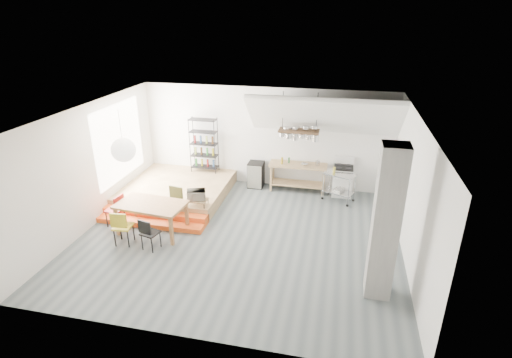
% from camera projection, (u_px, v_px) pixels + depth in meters
% --- Properties ---
extents(floor, '(8.00, 8.00, 0.00)m').
position_uv_depth(floor, '(239.00, 237.00, 10.22)').
color(floor, '#50595C').
rests_on(floor, ground).
extents(wall_back, '(8.00, 0.04, 3.20)m').
position_uv_depth(wall_back, '(266.00, 138.00, 12.74)').
color(wall_back, silver).
rests_on(wall_back, ground).
extents(wall_left, '(0.04, 7.00, 3.20)m').
position_uv_depth(wall_left, '(90.00, 167.00, 10.39)').
color(wall_left, silver).
rests_on(wall_left, ground).
extents(wall_right, '(0.04, 7.00, 3.20)m').
position_uv_depth(wall_right, '(413.00, 195.00, 8.81)').
color(wall_right, silver).
rests_on(wall_right, ground).
extents(ceiling, '(8.00, 7.00, 0.02)m').
position_uv_depth(ceiling, '(237.00, 114.00, 8.97)').
color(ceiling, white).
rests_on(ceiling, wall_back).
extents(slope_ceiling, '(4.40, 1.44, 1.32)m').
position_uv_depth(slope_ceiling, '(324.00, 116.00, 11.48)').
color(slope_ceiling, white).
rests_on(slope_ceiling, wall_back).
extents(window_pane, '(0.02, 2.50, 2.20)m').
position_uv_depth(window_pane, '(119.00, 142.00, 11.65)').
color(window_pane, white).
rests_on(window_pane, wall_left).
extents(platform, '(3.00, 3.00, 0.40)m').
position_uv_depth(platform, '(178.00, 189.00, 12.44)').
color(platform, olive).
rests_on(platform, ground).
extents(step_lower, '(3.00, 0.35, 0.13)m').
position_uv_depth(step_lower, '(150.00, 223.00, 10.74)').
color(step_lower, '#ED571B').
rests_on(step_lower, ground).
extents(step_upper, '(3.00, 0.35, 0.27)m').
position_uv_depth(step_upper, '(155.00, 215.00, 11.02)').
color(step_upper, '#ED571B').
rests_on(step_upper, ground).
extents(concrete_column, '(0.50, 0.50, 3.20)m').
position_uv_depth(concrete_column, '(386.00, 224.00, 7.60)').
color(concrete_column, gray).
rests_on(concrete_column, ground).
extents(kitchen_counter, '(1.80, 0.60, 0.91)m').
position_uv_depth(kitchen_counter, '(298.00, 173.00, 12.59)').
color(kitchen_counter, olive).
rests_on(kitchen_counter, ground).
extents(stove, '(0.60, 0.60, 1.18)m').
position_uv_depth(stove, '(343.00, 180.00, 12.38)').
color(stove, white).
rests_on(stove, ground).
extents(pot_rack, '(1.20, 0.50, 1.43)m').
position_uv_depth(pot_rack, '(300.00, 133.00, 11.86)').
color(pot_rack, '#3C2918').
rests_on(pot_rack, ceiling).
extents(wire_shelving, '(0.88, 0.38, 1.80)m').
position_uv_depth(wire_shelving, '(204.00, 144.00, 12.97)').
color(wire_shelving, black).
rests_on(wire_shelving, platform).
extents(microwave_shelf, '(0.60, 0.40, 0.16)m').
position_uv_depth(microwave_shelf, '(197.00, 200.00, 10.96)').
color(microwave_shelf, olive).
rests_on(microwave_shelf, platform).
extents(paper_lantern, '(0.60, 0.60, 0.60)m').
position_uv_depth(paper_lantern, '(123.00, 150.00, 9.77)').
color(paper_lantern, white).
rests_on(paper_lantern, ceiling).
extents(dining_table, '(1.82, 1.14, 0.82)m').
position_uv_depth(dining_table, '(151.00, 207.00, 10.17)').
color(dining_table, '#976437').
rests_on(dining_table, ground).
extents(chair_mustard, '(0.46, 0.46, 0.93)m').
position_uv_depth(chair_mustard, '(121.00, 225.00, 9.67)').
color(chair_mustard, gold).
rests_on(chair_mustard, ground).
extents(chair_black, '(0.47, 0.47, 0.84)m').
position_uv_depth(chair_black, '(148.00, 232.00, 9.49)').
color(chair_black, black).
rests_on(chair_black, ground).
extents(chair_olive, '(0.50, 0.50, 0.94)m').
position_uv_depth(chair_olive, '(174.00, 201.00, 10.86)').
color(chair_olive, brown).
rests_on(chair_olive, ground).
extents(chair_red, '(0.46, 0.46, 0.90)m').
position_uv_depth(chair_red, '(117.00, 208.00, 10.55)').
color(chair_red, red).
rests_on(chair_red, ground).
extents(rolling_cart, '(1.01, 0.81, 0.89)m').
position_uv_depth(rolling_cart, '(339.00, 183.00, 11.95)').
color(rolling_cart, silver).
rests_on(rolling_cart, ground).
extents(mini_fridge, '(0.49, 0.49, 0.83)m').
position_uv_depth(mini_fridge, '(256.00, 175.00, 12.99)').
color(mini_fridge, black).
rests_on(mini_fridge, ground).
extents(microwave, '(0.57, 0.47, 0.27)m').
position_uv_depth(microwave, '(196.00, 195.00, 10.90)').
color(microwave, beige).
rests_on(microwave, microwave_shelf).
extents(bowl, '(0.26, 0.26, 0.05)m').
position_uv_depth(bowl, '(304.00, 164.00, 12.39)').
color(bowl, silver).
rests_on(bowl, kitchen_counter).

